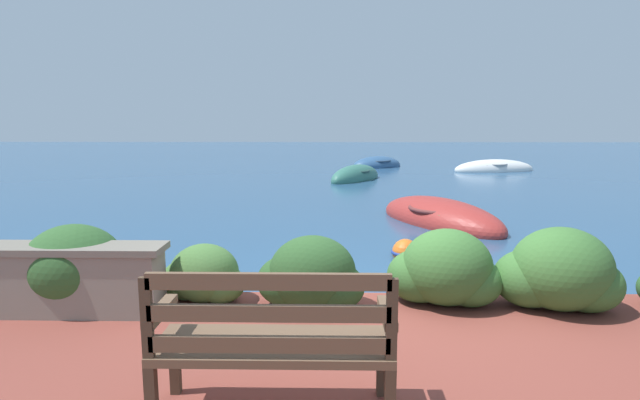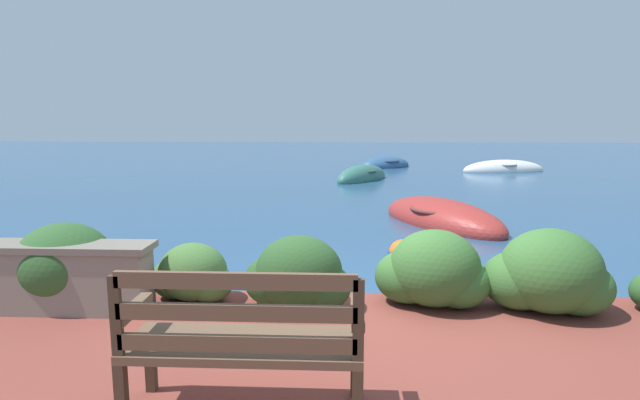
{
  "view_description": "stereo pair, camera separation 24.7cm",
  "coord_description": "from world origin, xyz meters",
  "px_view_note": "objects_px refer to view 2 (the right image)",
  "views": [
    {
      "loc": [
        -0.48,
        -4.81,
        1.94
      ],
      "look_at": [
        -0.63,
        3.91,
        0.54
      ],
      "focal_mm": 28.0,
      "sensor_mm": 36.0,
      "label": 1
    },
    {
      "loc": [
        -0.23,
        -4.8,
        1.94
      ],
      "look_at": [
        -0.63,
        3.91,
        0.54
      ],
      "focal_mm": 28.0,
      "sensor_mm": 36.0,
      "label": 2
    }
  ],
  "objects_px": {
    "park_bench": "(243,339)",
    "rowboat_mid": "(362,178)",
    "rowboat_nearest": "(442,220)",
    "rowboat_far": "(503,170)",
    "rowboat_outer": "(385,166)",
    "mooring_buoy": "(402,253)"
  },
  "relations": [
    {
      "from": "park_bench",
      "to": "rowboat_mid",
      "type": "xyz_separation_m",
      "value": [
        1.19,
        13.53,
        -0.63
      ]
    },
    {
      "from": "park_bench",
      "to": "rowboat_mid",
      "type": "relative_size",
      "value": 0.51
    },
    {
      "from": "rowboat_nearest",
      "to": "park_bench",
      "type": "bearing_deg",
      "value": -49.21
    },
    {
      "from": "rowboat_nearest",
      "to": "rowboat_outer",
      "type": "bearing_deg",
      "value": 151.39
    },
    {
      "from": "park_bench",
      "to": "rowboat_far",
      "type": "xyz_separation_m",
      "value": [
        6.65,
        16.5,
        -0.64
      ]
    },
    {
      "from": "rowboat_nearest",
      "to": "rowboat_far",
      "type": "xyz_separation_m",
      "value": [
        4.22,
        9.82,
        -0.0
      ]
    },
    {
      "from": "rowboat_nearest",
      "to": "rowboat_far",
      "type": "relative_size",
      "value": 0.98
    },
    {
      "from": "rowboat_far",
      "to": "mooring_buoy",
      "type": "xyz_separation_m",
      "value": [
        -5.24,
        -12.21,
        0.0
      ]
    },
    {
      "from": "mooring_buoy",
      "to": "rowboat_mid",
      "type": "bearing_deg",
      "value": 91.41
    },
    {
      "from": "park_bench",
      "to": "rowboat_outer",
      "type": "height_order",
      "value": "park_bench"
    },
    {
      "from": "rowboat_mid",
      "to": "rowboat_outer",
      "type": "bearing_deg",
      "value": 18.83
    },
    {
      "from": "rowboat_mid",
      "to": "rowboat_far",
      "type": "relative_size",
      "value": 0.81
    },
    {
      "from": "park_bench",
      "to": "rowboat_far",
      "type": "distance_m",
      "value": 17.8
    },
    {
      "from": "park_bench",
      "to": "rowboat_nearest",
      "type": "xyz_separation_m",
      "value": [
        2.44,
        6.68,
        -0.63
      ]
    },
    {
      "from": "rowboat_outer",
      "to": "rowboat_mid",
      "type": "bearing_deg",
      "value": 44.14
    },
    {
      "from": "park_bench",
      "to": "rowboat_nearest",
      "type": "distance_m",
      "value": 7.14
    },
    {
      "from": "park_bench",
      "to": "mooring_buoy",
      "type": "relative_size",
      "value": 3.27
    },
    {
      "from": "rowboat_outer",
      "to": "mooring_buoy",
      "type": "height_order",
      "value": "rowboat_outer"
    },
    {
      "from": "rowboat_mid",
      "to": "rowboat_outer",
      "type": "relative_size",
      "value": 1.06
    },
    {
      "from": "rowboat_mid",
      "to": "rowboat_outer",
      "type": "height_order",
      "value": "rowboat_mid"
    },
    {
      "from": "park_bench",
      "to": "mooring_buoy",
      "type": "bearing_deg",
      "value": 69.12
    },
    {
      "from": "rowboat_far",
      "to": "rowboat_outer",
      "type": "relative_size",
      "value": 1.32
    }
  ]
}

